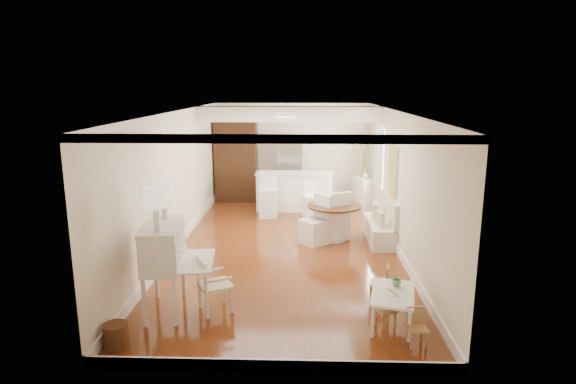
# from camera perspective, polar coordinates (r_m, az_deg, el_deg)

# --- Properties ---
(room) EXTENTS (9.00, 9.04, 2.82)m
(room) POSITION_cam_1_polar(r_m,az_deg,el_deg) (9.93, 0.10, 4.91)
(room) COLOR brown
(room) RESTS_ON ground
(secretary_bureau) EXTENTS (1.18, 1.19, 1.35)m
(secretary_bureau) POSITION_cam_1_polar(r_m,az_deg,el_deg) (7.37, -14.51, -8.75)
(secretary_bureau) COLOR silver
(secretary_bureau) RESTS_ON ground
(gustavian_armchair) EXTENTS (0.65, 0.65, 0.84)m
(gustavian_armchair) POSITION_cam_1_polar(r_m,az_deg,el_deg) (7.33, -8.63, -10.74)
(gustavian_armchair) COLOR white
(gustavian_armchair) RESTS_ON ground
(wicker_basket) EXTENTS (0.42, 0.42, 0.32)m
(wicker_basket) POSITION_cam_1_polar(r_m,az_deg,el_deg) (6.80, -19.72, -15.74)
(wicker_basket) COLOR #55311A
(wicker_basket) RESTS_ON ground
(kids_table) EXTENTS (0.77, 1.06, 0.48)m
(kids_table) POSITION_cam_1_polar(r_m,az_deg,el_deg) (7.10, 12.24, -13.32)
(kids_table) COLOR white
(kids_table) RESTS_ON ground
(kids_chair_a) EXTENTS (0.31, 0.31, 0.51)m
(kids_chair_a) POSITION_cam_1_polar(r_m,az_deg,el_deg) (7.01, 11.52, -13.49)
(kids_chair_a) COLOR #AB824D
(kids_chair_a) RESTS_ON ground
(kids_chair_b) EXTENTS (0.35, 0.35, 0.60)m
(kids_chair_b) POSITION_cam_1_polar(r_m,az_deg,el_deg) (7.72, 10.76, -10.55)
(kids_chair_b) COLOR olive
(kids_chair_b) RESTS_ON ground
(kids_chair_c) EXTENTS (0.26, 0.26, 0.50)m
(kids_chair_c) POSITION_cam_1_polar(r_m,az_deg,el_deg) (6.65, 15.08, -15.25)
(kids_chair_c) COLOR #AA774D
(kids_chair_c) RESTS_ON ground
(banquette) EXTENTS (0.52, 1.60, 0.98)m
(banquette) POSITION_cam_1_polar(r_m,az_deg,el_deg) (10.53, 10.81, -3.16)
(banquette) COLOR silver
(banquette) RESTS_ON ground
(dining_table) EXTENTS (1.46, 1.46, 0.79)m
(dining_table) POSITION_cam_1_polar(r_m,az_deg,el_deg) (10.46, 5.44, -3.63)
(dining_table) COLOR #4D2C19
(dining_table) RESTS_ON ground
(slip_chair_near) EXTENTS (0.71, 0.71, 1.04)m
(slip_chair_near) POSITION_cam_1_polar(r_m,az_deg,el_deg) (10.20, 3.21, -3.30)
(slip_chair_near) COLOR white
(slip_chair_near) RESTS_ON ground
(slip_chair_far) EXTENTS (0.71, 0.72, 1.08)m
(slip_chair_far) POSITION_cam_1_polar(r_m,az_deg,el_deg) (10.55, 5.51, -2.70)
(slip_chair_far) COLOR white
(slip_chair_far) RESTS_ON ground
(breakfast_counter) EXTENTS (2.05, 0.65, 1.03)m
(breakfast_counter) POSITION_cam_1_polar(r_m,az_deg,el_deg) (12.92, 0.74, 0.10)
(breakfast_counter) COLOR white
(breakfast_counter) RESTS_ON ground
(bar_stool_left) EXTENTS (0.48, 0.48, 1.16)m
(bar_stool_left) POSITION_cam_1_polar(r_m,az_deg,el_deg) (12.23, -2.35, -0.33)
(bar_stool_left) COLOR white
(bar_stool_left) RESTS_ON ground
(bar_stool_right) EXTENTS (0.45, 0.45, 0.94)m
(bar_stool_right) POSITION_cam_1_polar(r_m,az_deg,el_deg) (12.09, 2.81, -1.02)
(bar_stool_right) COLOR white
(bar_stool_right) RESTS_ON ground
(pantry_cabinet) EXTENTS (1.20, 0.60, 2.30)m
(pantry_cabinet) POSITION_cam_1_polar(r_m,az_deg,el_deg) (14.00, -6.15, 3.64)
(pantry_cabinet) COLOR #381E11
(pantry_cabinet) RESTS_ON ground
(fridge) EXTENTS (0.75, 0.65, 1.80)m
(fridge) POSITION_cam_1_polar(r_m,az_deg,el_deg) (13.88, 1.66, 2.58)
(fridge) COLOR silver
(fridge) RESTS_ON ground
(sideboard) EXTENTS (0.61, 0.93, 0.82)m
(sideboard) POSITION_cam_1_polar(r_m,az_deg,el_deg) (13.40, 8.92, -0.08)
(sideboard) COLOR silver
(sideboard) RESTS_ON ground
(pencil_cup) EXTENTS (0.15, 0.15, 0.10)m
(pencil_cup) POSITION_cam_1_polar(r_m,az_deg,el_deg) (7.19, 12.74, -10.45)
(pencil_cup) COLOR #61A668
(pencil_cup) RESTS_ON kids_table
(branch_vase) EXTENTS (0.19, 0.19, 0.17)m
(branch_vase) POSITION_cam_1_polar(r_m,az_deg,el_deg) (13.33, 9.15, 2.00)
(branch_vase) COLOR white
(branch_vase) RESTS_ON sideboard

